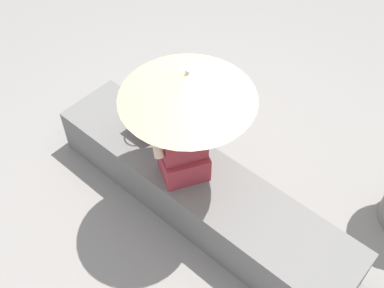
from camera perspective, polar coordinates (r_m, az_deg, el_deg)
The scene contains 5 objects.
ground_plane at distance 4.01m, azimuth 0.88°, elevation -7.57°, with size 14.00×14.00×0.00m, color gray.
stone_bench at distance 3.83m, azimuth 0.92°, elevation -5.77°, with size 2.69×0.59×0.43m, color slate.
person_seated at distance 3.38m, azimuth -1.03°, elevation 0.63°, with size 0.41×0.51×0.90m.
parasol at distance 3.01m, azimuth -0.54°, elevation 6.99°, with size 0.91×0.91×1.04m.
handbag_black at distance 3.87m, azimuth -5.38°, elevation 2.97°, with size 0.26×0.19×0.30m.
Camera 1 is at (-1.43, 1.71, 3.34)m, focal length 44.43 mm.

